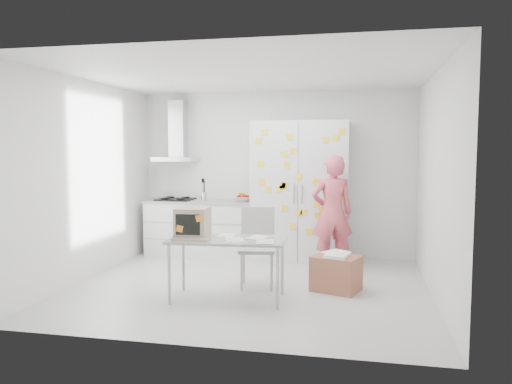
% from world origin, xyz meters
% --- Properties ---
extents(floor, '(4.50, 4.00, 0.02)m').
position_xyz_m(floor, '(0.00, 0.00, -0.01)').
color(floor, silver).
rests_on(floor, ground).
extents(walls, '(4.52, 4.01, 2.70)m').
position_xyz_m(walls, '(0.00, 0.72, 1.35)').
color(walls, white).
rests_on(walls, ground).
extents(ceiling, '(4.50, 4.00, 0.02)m').
position_xyz_m(ceiling, '(0.00, 0.00, 2.70)').
color(ceiling, white).
rests_on(ceiling, walls).
extents(counter_run, '(1.84, 0.63, 1.28)m').
position_xyz_m(counter_run, '(-1.20, 1.70, 0.47)').
color(counter_run, white).
rests_on(counter_run, ground).
extents(range_hood, '(0.70, 0.48, 1.01)m').
position_xyz_m(range_hood, '(-1.65, 1.84, 1.96)').
color(range_hood, silver).
rests_on(range_hood, walls).
extents(tall_cabinet, '(1.50, 0.68, 2.20)m').
position_xyz_m(tall_cabinet, '(0.45, 1.67, 1.10)').
color(tall_cabinet, silver).
rests_on(tall_cabinet, ground).
extents(person, '(0.71, 0.57, 1.68)m').
position_xyz_m(person, '(0.98, 1.10, 0.84)').
color(person, '#DE5665').
rests_on(person, ground).
extents(desk, '(1.39, 0.76, 1.08)m').
position_xyz_m(desk, '(-0.41, -0.57, 0.82)').
color(desk, gray).
rests_on(desk, ground).
extents(chair, '(0.52, 0.52, 1.01)m').
position_xyz_m(chair, '(0.08, 0.09, 0.57)').
color(chair, '#ABABA8').
rests_on(chair, ground).
extents(cardboard_box, '(0.66, 0.60, 0.48)m').
position_xyz_m(cardboard_box, '(1.10, 0.05, 0.23)').
color(cardboard_box, '#A16146').
rests_on(cardboard_box, ground).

